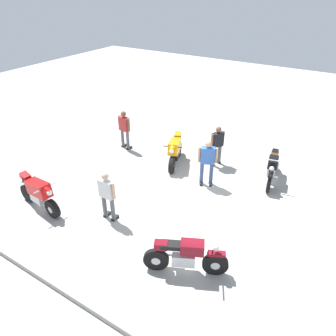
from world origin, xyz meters
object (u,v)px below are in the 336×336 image
at_px(motorcycle_orange_sportbike, 175,150).
at_px(person_in_blue_shirt, 207,160).
at_px(motorcycle_maroon_cruiser, 185,256).
at_px(person_in_red_shirt, 124,128).
at_px(person_in_white_shirt, 107,194).
at_px(motorcycle_black_cruiser, 272,167).
at_px(person_in_black_shirt, 217,144).
at_px(motorcycle_red_sportbike, 38,193).

bearing_deg(motorcycle_orange_sportbike, person_in_blue_shirt, 48.10).
bearing_deg(motorcycle_maroon_cruiser, person_in_red_shirt, 114.32).
height_order(person_in_white_shirt, person_in_blue_shirt, person_in_blue_shirt).
bearing_deg(person_in_red_shirt, person_in_blue_shirt, -89.50).
distance_m(person_in_red_shirt, person_in_blue_shirt, 4.18).
xyz_separation_m(person_in_red_shirt, person_in_white_shirt, (-2.50, 3.93, -0.03)).
height_order(motorcycle_black_cruiser, person_in_black_shirt, person_in_black_shirt).
xyz_separation_m(person_in_blue_shirt, person_in_black_shirt, (0.28, -1.45, -0.07)).
relative_size(motorcycle_red_sportbike, person_in_blue_shirt, 1.16).
xyz_separation_m(motorcycle_red_sportbike, person_in_blue_shirt, (-3.79, -4.03, 0.37)).
bearing_deg(person_in_black_shirt, motorcycle_red_sportbike, 82.83).
relative_size(motorcycle_red_sportbike, person_in_white_shirt, 1.21).
distance_m(person_in_red_shirt, person_in_white_shirt, 4.66).
height_order(person_in_red_shirt, person_in_black_shirt, person_in_red_shirt).
bearing_deg(person_in_blue_shirt, motorcycle_black_cruiser, 101.42).
bearing_deg(motorcycle_maroon_cruiser, person_in_black_shirt, 80.65).
height_order(motorcycle_maroon_cruiser, person_in_blue_shirt, person_in_blue_shirt).
xyz_separation_m(motorcycle_black_cruiser, person_in_blue_shirt, (1.87, 1.45, 0.44)).
bearing_deg(person_in_blue_shirt, person_in_black_shirt, 164.69).
height_order(motorcycle_orange_sportbike, person_in_white_shirt, person_in_white_shirt).
height_order(motorcycle_maroon_cruiser, motorcycle_red_sportbike, motorcycle_red_sportbike).
height_order(motorcycle_maroon_cruiser, person_in_red_shirt, person_in_red_shirt).
distance_m(motorcycle_orange_sportbike, motorcycle_maroon_cruiser, 5.37).
height_order(motorcycle_black_cruiser, person_in_white_shirt, person_in_white_shirt).
bearing_deg(motorcycle_black_cruiser, person_in_black_shirt, -100.96).
distance_m(motorcycle_maroon_cruiser, motorcycle_red_sportbike, 5.09).
relative_size(motorcycle_black_cruiser, person_in_red_shirt, 1.24).
xyz_separation_m(motorcycle_orange_sportbike, person_in_red_shirt, (2.47, -0.03, 0.35)).
distance_m(motorcycle_maroon_cruiser, person_in_black_shirt, 5.53).
relative_size(person_in_blue_shirt, person_in_black_shirt, 1.06).
xyz_separation_m(motorcycle_maroon_cruiser, motorcycle_red_sportbike, (5.09, 0.19, 0.07)).
bearing_deg(person_in_white_shirt, motorcycle_black_cruiser, -36.79).
relative_size(motorcycle_maroon_cruiser, motorcycle_black_cruiser, 0.93).
bearing_deg(motorcycle_black_cruiser, motorcycle_red_sportbike, -56.87).
distance_m(person_in_white_shirt, person_in_black_shirt, 4.90).
bearing_deg(person_in_white_shirt, person_in_black_shirt, -16.15).
xyz_separation_m(motorcycle_maroon_cruiser, person_in_black_shirt, (1.58, -5.28, 0.37)).
bearing_deg(motorcycle_black_cruiser, motorcycle_maroon_cruiser, -17.08).
bearing_deg(motorcycle_black_cruiser, motorcycle_orange_sportbike, -88.03).
relative_size(motorcycle_orange_sportbike, motorcycle_maroon_cruiser, 0.98).
xyz_separation_m(motorcycle_orange_sportbike, person_in_black_shirt, (-1.38, -0.81, 0.30)).
height_order(person_in_red_shirt, person_in_blue_shirt, person_in_blue_shirt).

